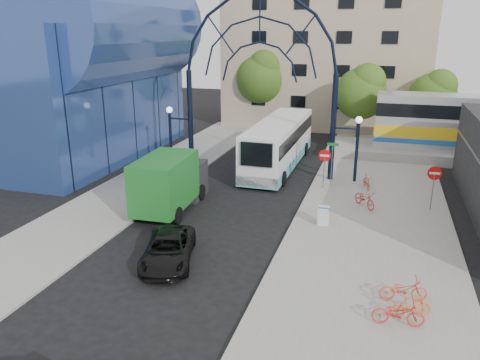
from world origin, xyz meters
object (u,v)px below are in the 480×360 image
(black_suv, at_px, (168,249))
(bike_near_b, at_px, (367,182))
(do_not_enter_sign, at_px, (434,178))
(sandwich_board, at_px, (324,214))
(gateway_arch, at_px, (259,47))
(bike_near_a, at_px, (365,199))
(city_bus, at_px, (279,143))
(bike_far_a, at_px, (403,289))
(tree_north_b, at_px, (262,76))
(bike_far_c, at_px, (398,313))
(tree_north_a, at_px, (362,91))
(green_truck, at_px, (171,182))
(stop_sign, at_px, (325,159))
(bike_far_b, at_px, (411,306))
(tree_north_c, at_px, (434,94))
(street_name_sign, at_px, (332,155))

(black_suv, relative_size, bike_near_b, 3.01)
(do_not_enter_sign, xyz_separation_m, sandwich_board, (-5.40, -4.02, -1.23))
(gateway_arch, height_order, bike_near_a, gateway_arch)
(city_bus, height_order, bike_far_a, city_bus)
(tree_north_b, relative_size, bike_far_c, 4.60)
(tree_north_a, xyz_separation_m, bike_far_c, (3.00, -27.72, -4.03))
(black_suv, height_order, bike_far_c, black_suv)
(gateway_arch, relative_size, city_bus, 1.11)
(gateway_arch, distance_m, do_not_enter_sign, 13.43)
(city_bus, bearing_deg, bike_far_c, -65.38)
(black_suv, bearing_deg, bike_far_a, -19.34)
(green_truck, bearing_deg, gateway_arch, 66.75)
(tree_north_b, bearing_deg, bike_near_a, -61.15)
(gateway_arch, distance_m, sandwich_board, 12.52)
(green_truck, distance_m, bike_far_a, 13.80)
(green_truck, height_order, bike_near_a, green_truck)
(tree_north_a, bearing_deg, gateway_arch, -117.17)
(stop_sign, bearing_deg, bike_far_b, -70.21)
(gateway_arch, bearing_deg, tree_north_a, 62.83)
(sandwich_board, height_order, tree_north_b, tree_north_b)
(city_bus, height_order, bike_near_b, city_bus)
(gateway_arch, relative_size, do_not_enter_sign, 5.50)
(gateway_arch, distance_m, tree_north_a, 13.98)
(stop_sign, distance_m, bike_near_b, 3.05)
(stop_sign, bearing_deg, bike_far_a, -69.61)
(bike_far_a, xyz_separation_m, bike_far_b, (0.23, -1.03, -0.02))
(tree_north_c, bearing_deg, bike_far_c, -95.77)
(bike_near_a, height_order, bike_far_c, bike_near_a)
(tree_north_a, relative_size, black_suv, 1.59)
(gateway_arch, height_order, bike_far_c, gateway_arch)
(tree_north_c, distance_m, black_suv, 30.58)
(gateway_arch, bearing_deg, do_not_enter_sign, -19.99)
(tree_north_c, relative_size, bike_near_b, 4.43)
(street_name_sign, relative_size, bike_far_b, 1.90)
(green_truck, bearing_deg, tree_north_c, 52.45)
(green_truck, xyz_separation_m, bike_near_b, (10.32, 6.47, -1.04))
(bike_far_b, bearing_deg, tree_north_b, 2.00)
(green_truck, bearing_deg, city_bus, 66.56)
(bike_near_b, bearing_deg, street_name_sign, 162.27)
(tree_north_a, distance_m, tree_north_b, 10.79)
(stop_sign, xyz_separation_m, tree_north_b, (-8.68, 17.93, 3.27))
(sandwich_board, relative_size, bike_far_a, 0.56)
(bike_near_a, bearing_deg, street_name_sign, 88.16)
(tree_north_b, relative_size, black_suv, 1.81)
(stop_sign, distance_m, tree_north_c, 17.68)
(sandwich_board, xyz_separation_m, tree_north_a, (0.52, 19.95, 3.86))
(tree_north_c, distance_m, bike_far_c, 30.10)
(bike_far_b, xyz_separation_m, bike_far_c, (-0.43, -0.59, 0.01))
(city_bus, bearing_deg, tree_north_b, 109.99)
(street_name_sign, xyz_separation_m, tree_north_a, (0.92, 13.33, 2.48))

